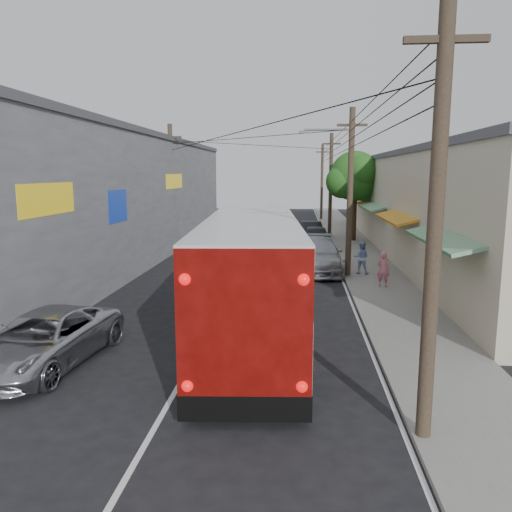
{
  "coord_description": "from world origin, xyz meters",
  "views": [
    {
      "loc": [
        2.8,
        -10.99,
        5.01
      ],
      "look_at": [
        1.09,
        8.91,
        1.68
      ],
      "focal_mm": 35.0,
      "sensor_mm": 36.0,
      "label": 1
    }
  ],
  "objects_px": {
    "parked_car_far": "(312,231)",
    "pedestrian_near": "(383,269)",
    "pedestrian_far": "(361,257)",
    "parked_suv": "(318,255)",
    "parked_car_mid": "(316,238)",
    "coach_bus": "(252,272)",
    "jeepney": "(44,340)"
  },
  "relations": [
    {
      "from": "pedestrian_near",
      "to": "pedestrian_far",
      "type": "relative_size",
      "value": 0.95
    },
    {
      "from": "jeepney",
      "to": "pedestrian_far",
      "type": "bearing_deg",
      "value": 58.32
    },
    {
      "from": "coach_bus",
      "to": "pedestrian_far",
      "type": "xyz_separation_m",
      "value": [
        4.54,
        8.95,
        -0.98
      ]
    },
    {
      "from": "coach_bus",
      "to": "parked_car_far",
      "type": "distance_m",
      "value": 22.68
    },
    {
      "from": "parked_car_far",
      "to": "pedestrian_near",
      "type": "distance_m",
      "value": 16.55
    },
    {
      "from": "parked_suv",
      "to": "pedestrian_far",
      "type": "bearing_deg",
      "value": -27.69
    },
    {
      "from": "pedestrian_far",
      "to": "coach_bus",
      "type": "bearing_deg",
      "value": 75.86
    },
    {
      "from": "parked_car_mid",
      "to": "pedestrian_near",
      "type": "xyz_separation_m",
      "value": [
        2.53,
        -11.17,
        0.09
      ]
    },
    {
      "from": "parked_car_far",
      "to": "pedestrian_near",
      "type": "relative_size",
      "value": 2.69
    },
    {
      "from": "pedestrian_near",
      "to": "pedestrian_far",
      "type": "xyz_separation_m",
      "value": [
        -0.61,
        2.77,
        0.04
      ]
    },
    {
      "from": "parked_car_far",
      "to": "pedestrian_near",
      "type": "bearing_deg",
      "value": -87.16
    },
    {
      "from": "jeepney",
      "to": "parked_car_far",
      "type": "distance_m",
      "value": 27.09
    },
    {
      "from": "parked_suv",
      "to": "parked_car_mid",
      "type": "distance_m",
      "value": 7.36
    },
    {
      "from": "parked_car_far",
      "to": "pedestrian_far",
      "type": "relative_size",
      "value": 2.55
    },
    {
      "from": "parked_car_far",
      "to": "pedestrian_far",
      "type": "xyz_separation_m",
      "value": [
        2.09,
        -13.56,
        0.25
      ]
    },
    {
      "from": "parked_car_far",
      "to": "parked_car_mid",
      "type": "bearing_deg",
      "value": -94.74
    },
    {
      "from": "parked_suv",
      "to": "pedestrian_far",
      "type": "height_order",
      "value": "pedestrian_far"
    },
    {
      "from": "jeepney",
      "to": "pedestrian_far",
      "type": "relative_size",
      "value": 3.13
    },
    {
      "from": "parked_suv",
      "to": "pedestrian_far",
      "type": "relative_size",
      "value": 3.62
    },
    {
      "from": "pedestrian_near",
      "to": "coach_bus",
      "type": "bearing_deg",
      "value": 66.87
    },
    {
      "from": "coach_bus",
      "to": "pedestrian_near",
      "type": "distance_m",
      "value": 8.11
    },
    {
      "from": "parked_suv",
      "to": "parked_car_mid",
      "type": "height_order",
      "value": "parked_suv"
    },
    {
      "from": "jeepney",
      "to": "coach_bus",
      "type": "bearing_deg",
      "value": 40.35
    },
    {
      "from": "parked_car_mid",
      "to": "parked_car_far",
      "type": "xyz_separation_m",
      "value": [
        -0.16,
        5.16,
        -0.11
      ]
    },
    {
      "from": "coach_bus",
      "to": "parked_suv",
      "type": "bearing_deg",
      "value": 72.14
    },
    {
      "from": "jeepney",
      "to": "parked_suv",
      "type": "height_order",
      "value": "parked_suv"
    },
    {
      "from": "parked_car_mid",
      "to": "pedestrian_near",
      "type": "height_order",
      "value": "pedestrian_near"
    },
    {
      "from": "pedestrian_near",
      "to": "pedestrian_far",
      "type": "bearing_deg",
      "value": -60.97
    },
    {
      "from": "pedestrian_near",
      "to": "parked_suv",
      "type": "bearing_deg",
      "value": -38.08
    },
    {
      "from": "parked_suv",
      "to": "parked_car_far",
      "type": "xyz_separation_m",
      "value": [
        0.0,
        12.52,
        -0.17
      ]
    },
    {
      "from": "parked_car_mid",
      "to": "pedestrian_far",
      "type": "distance_m",
      "value": 8.62
    },
    {
      "from": "parked_car_mid",
      "to": "jeepney",
      "type": "bearing_deg",
      "value": -110.49
    }
  ]
}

